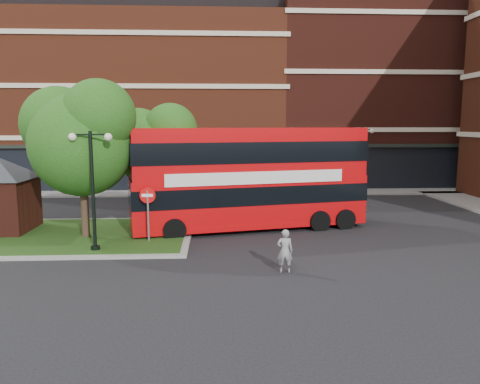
{
  "coord_description": "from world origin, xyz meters",
  "views": [
    {
      "loc": [
        -0.53,
        -18.78,
        5.28
      ],
      "look_at": [
        0.64,
        3.56,
        2.0
      ],
      "focal_mm": 35.0,
      "sensor_mm": 36.0,
      "label": 1
    }
  ],
  "objects": [
    {
      "name": "woman",
      "position": [
        1.92,
        -2.72,
        0.79
      ],
      "size": [
        0.61,
        0.43,
        1.57
      ],
      "primitive_type": "imported",
      "rotation": [
        0.0,
        0.0,
        3.04
      ],
      "color": "gray",
      "rests_on": "ground"
    },
    {
      "name": "terrace_far_left",
      "position": [
        -8.0,
        24.0,
        7.0
      ],
      "size": [
        26.0,
        12.0,
        14.0
      ],
      "primitive_type": "cube",
      "color": "maroon",
      "rests_on": "ground"
    },
    {
      "name": "no_entry_sign",
      "position": [
        -3.5,
        1.5,
        1.81
      ],
      "size": [
        0.7,
        0.13,
        2.54
      ],
      "rotation": [
        0.0,
        0.0,
        -0.1
      ],
      "color": "slate",
      "rests_on": "ground"
    },
    {
      "name": "lamp_island",
      "position": [
        -5.5,
        0.2,
        2.83
      ],
      "size": [
        1.72,
        0.36,
        5.0
      ],
      "color": "black",
      "rests_on": "ground"
    },
    {
      "name": "ground",
      "position": [
        0.0,
        0.0,
        0.0
      ],
      "size": [
        120.0,
        120.0,
        0.0
      ],
      "primitive_type": "plane",
      "color": "black",
      "rests_on": "ground"
    },
    {
      "name": "lamp_far_right",
      "position": [
        10.0,
        14.5,
        2.83
      ],
      "size": [
        1.72,
        0.36,
        5.0
      ],
      "color": "black",
      "rests_on": "ground"
    },
    {
      "name": "terrace_far_right",
      "position": [
        14.0,
        24.0,
        8.0
      ],
      "size": [
        18.0,
        12.0,
        16.0
      ],
      "primitive_type": "cube",
      "color": "#471911",
      "rests_on": "ground"
    },
    {
      "name": "bus",
      "position": [
        1.15,
        4.3,
        2.92
      ],
      "size": [
        11.95,
        5.18,
        4.45
      ],
      "rotation": [
        0.0,
        0.0,
        0.22
      ],
      "color": "#BB070A",
      "rests_on": "ground"
    },
    {
      "name": "lamp_far_left",
      "position": [
        2.0,
        14.5,
        2.83
      ],
      "size": [
        1.72,
        0.36,
        5.0
      ],
      "color": "black",
      "rests_on": "ground"
    },
    {
      "name": "tree_island_east",
      "position": [
        -3.58,
        5.06,
        4.24
      ],
      "size": [
        4.46,
        3.9,
        6.29
      ],
      "color": "#2D2116",
      "rests_on": "ground"
    },
    {
      "name": "traffic_island",
      "position": [
        -8.0,
        3.0,
        0.07
      ],
      "size": [
        12.6,
        7.6,
        0.15
      ],
      "color": "gray",
      "rests_on": "ground"
    },
    {
      "name": "car_white",
      "position": [
        4.36,
        16.0,
        0.64
      ],
      "size": [
        4.02,
        1.82,
        1.28
      ],
      "primitive_type": "imported",
      "rotation": [
        0.0,
        0.0,
        1.69
      ],
      "color": "white",
      "rests_on": "ground"
    },
    {
      "name": "pavement_far",
      "position": [
        0.0,
        16.5,
        0.06
      ],
      "size": [
        44.0,
        3.0,
        0.12
      ],
      "primitive_type": "cube",
      "color": "slate",
      "rests_on": "ground"
    },
    {
      "name": "car_silver",
      "position": [
        -4.25,
        14.5,
        0.76
      ],
      "size": [
        4.56,
        2.11,
        1.51
      ],
      "primitive_type": "imported",
      "rotation": [
        0.0,
        0.0,
        1.64
      ],
      "color": "#AFB2B6",
      "rests_on": "ground"
    },
    {
      "name": "tree_island_west",
      "position": [
        -6.6,
        2.58,
        4.79
      ],
      "size": [
        5.4,
        4.71,
        7.21
      ],
      "color": "#2D2116",
      "rests_on": "ground"
    }
  ]
}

